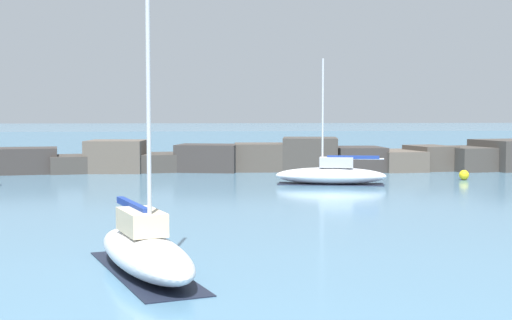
% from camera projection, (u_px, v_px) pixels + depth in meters
% --- Properties ---
extents(open_sea_beyond, '(400.00, 116.00, 0.01)m').
position_uv_depth(open_sea_beyond, '(191.00, 141.00, 113.66)').
color(open_sea_beyond, teal).
rests_on(open_sea_beyond, ground).
extents(breakwater_jetty, '(70.69, 7.03, 2.53)m').
position_uv_depth(breakwater_jetty, '(214.00, 158.00, 53.89)').
color(breakwater_jetty, '#383330').
rests_on(breakwater_jetty, ground).
extents(sailboat_moored_0, '(3.89, 7.13, 9.98)m').
position_uv_depth(sailboat_moored_0, '(145.00, 249.00, 19.79)').
color(sailboat_moored_0, white).
rests_on(sailboat_moored_0, ground).
extents(sailboat_moored_1, '(7.13, 3.44, 7.78)m').
position_uv_depth(sailboat_moored_1, '(331.00, 174.00, 44.21)').
color(sailboat_moored_1, white).
rests_on(sailboat_moored_1, ground).
extents(mooring_buoy_orange_near, '(0.65, 0.65, 0.85)m').
position_uv_depth(mooring_buoy_orange_near, '(464.00, 175.00, 47.14)').
color(mooring_buoy_orange_near, yellow).
rests_on(mooring_buoy_orange_near, ground).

